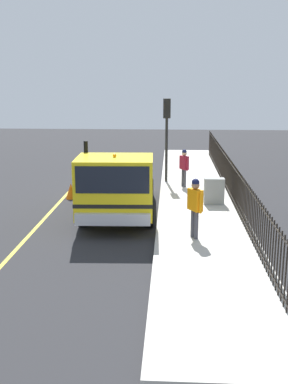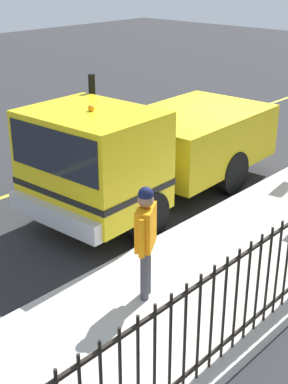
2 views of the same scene
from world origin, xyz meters
The scene contains 5 objects.
ground_plane centered at (0.00, 0.00, 0.00)m, with size 53.64×53.64×0.00m, color #2B2B2D.
lane_marking centered at (-2.37, 0.00, 0.00)m, with size 0.12×21.94×0.01m, color yellow.
work_truck centered at (0.15, -2.71, 1.26)m, with size 2.61×6.20×2.69m.
worker_standing centered at (2.66, -5.40, 1.26)m, with size 0.45×0.57×1.76m.
traffic_cone centered at (-2.04, -0.29, 0.31)m, with size 0.44×0.44×0.62m, color orange.
Camera 2 is at (7.29, -10.49, 4.82)m, focal length 50.95 mm.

